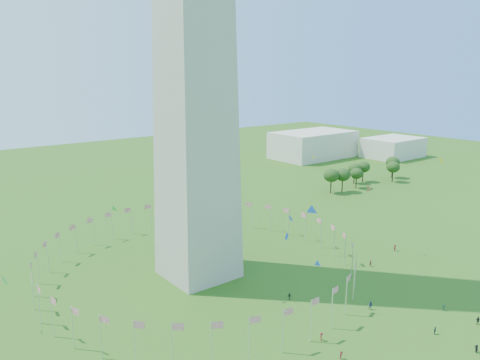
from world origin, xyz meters
The scene contains 6 objects.
flag_ring centered at (0.00, 50.00, 4.50)m, with size 80.24×80.24×9.00m.
gov_building_east_a centered at (150.00, 150.00, 8.00)m, with size 50.00×30.00×16.00m, color beige.
gov_building_east_b centered at (190.00, 120.00, 6.00)m, with size 35.00×25.00×12.00m, color beige.
crowd centered at (5.73, -1.15, 0.88)m, with size 101.39×61.83×1.94m.
kites_aloft centered at (8.68, 23.69, 19.80)m, with size 102.82×62.61×33.65m.
tree_line_east centered at (113.88, 85.07, 5.07)m, with size 53.99×15.66×10.74m.
Camera 1 is at (-62.21, -46.56, 52.29)m, focal length 35.00 mm.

